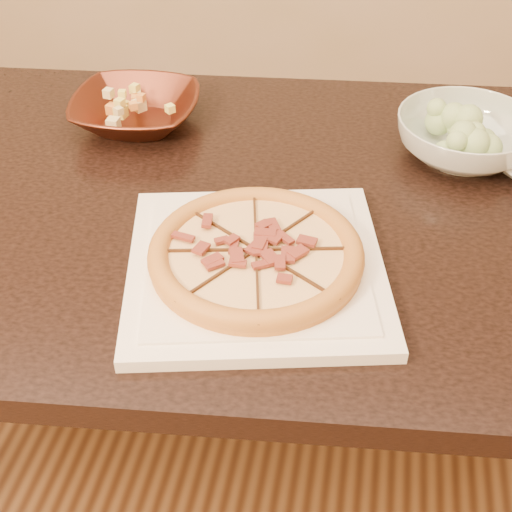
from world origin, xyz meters
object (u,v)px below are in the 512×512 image
object	(u,v)px
bronze_bowl	(136,111)
salad_bowl	(465,137)
plate	(256,267)
pizza	(256,254)
dining_table	(232,253)

from	to	relation	value
bronze_bowl	salad_bowl	bearing A→B (deg)	-0.52
plate	salad_bowl	world-z (taller)	salad_bowl
bronze_bowl	salad_bowl	xyz separation A→B (m)	(0.56, -0.01, 0.01)
pizza	bronze_bowl	size ratio (longest dim) A/B	1.29
dining_table	salad_bowl	distance (m)	0.42
plate	pizza	xyz separation A→B (m)	(-0.00, 0.00, 0.02)
dining_table	pizza	size ratio (longest dim) A/B	4.80
pizza	plate	bearing A→B (deg)	-28.33
dining_table	plate	size ratio (longest dim) A/B	3.37
salad_bowl	plate	bearing A→B (deg)	-128.50
bronze_bowl	dining_table	bearing A→B (deg)	-42.11
plate	pizza	size ratio (longest dim) A/B	1.42
dining_table	plate	xyz separation A→B (m)	(0.07, -0.17, 0.12)
plate	dining_table	bearing A→B (deg)	112.48
dining_table	plate	distance (m)	0.22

